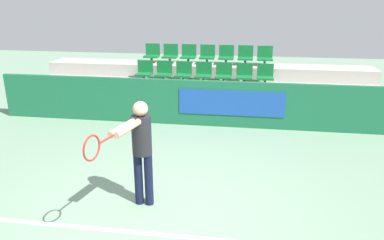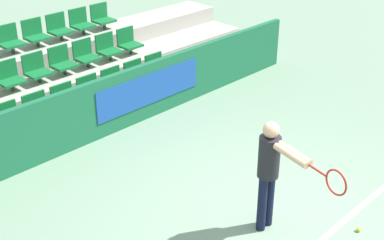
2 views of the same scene
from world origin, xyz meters
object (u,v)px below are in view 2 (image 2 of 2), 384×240
Objects in this scene: stadium_chair_6 at (157,68)px; stadium_chair_18 at (59,28)px; stadium_chair_16 at (10,40)px; stadium_chair_19 at (81,22)px; stadium_chair_11 at (85,54)px; stadium_chair_5 at (136,75)px; stadium_chair_12 at (108,48)px; stadium_chair_8 at (9,77)px; stadium_chair_2 at (65,100)px; stadium_chair_3 at (91,91)px; stadium_chair_1 at (38,110)px; stadium_chair_9 at (36,69)px; stadium_chair_17 at (35,34)px; stadium_chair_0 at (9,120)px; tennis_player at (272,168)px; stadium_chair_10 at (62,61)px; stadium_chair_4 at (114,83)px; stadium_chair_13 at (128,42)px; tennis_ball at (359,229)px; stadium_chair_20 at (102,17)px.

stadium_chair_18 is (-1.14, 1.83, 0.73)m from stadium_chair_6.
stadium_chair_19 is at bearing 0.00° from stadium_chair_16.
stadium_chair_16 is (-1.14, 0.91, 0.36)m from stadium_chair_11.
stadium_chair_12 is (0.00, 0.91, 0.36)m from stadium_chair_5.
stadium_chair_8 is 1.97m from stadium_chair_18.
stadium_chair_2 and stadium_chair_3 have the same top height.
stadium_chair_1 and stadium_chair_2 have the same top height.
stadium_chair_9 is 1.70m from stadium_chair_12.
stadium_chair_17 is (0.00, 1.83, 0.73)m from stadium_chair_3.
stadium_chair_0 is 4.72m from tennis_player.
stadium_chair_19 is at bearing 38.81° from stadium_chair_10.
stadium_chair_9 is at bearing 141.19° from stadium_chair_4.
stadium_chair_13 is (3.41, 0.91, 0.36)m from stadium_chair_0.
stadium_chair_12 is 1.00× the size of stadium_chair_13.
stadium_chair_16 is at bearing 133.00° from stadium_chair_5.
stadium_chair_10 is 1.00× the size of stadium_chair_18.
stadium_chair_16 reaches higher than stadium_chair_3.
stadium_chair_4 and stadium_chair_5 have the same top height.
stadium_chair_6 is at bearing -21.91° from stadium_chair_9.
stadium_chair_17 is (0.57, 0.00, 0.00)m from stadium_chair_16.
stadium_chair_10 reaches higher than stadium_chair_1.
stadium_chair_10 is (0.57, 0.91, 0.36)m from stadium_chair_2.
stadium_chair_10 is at bearing 58.13° from stadium_chair_2.
stadium_chair_6 is at bearing -47.00° from stadium_chair_17.
stadium_chair_11 is (1.14, 0.91, 0.36)m from stadium_chair_2.
stadium_chair_13 is at bearing 28.20° from stadium_chair_3.
stadium_chair_17 is 1.00× the size of stadium_chair_19.
tennis_ball is at bearing -72.51° from stadium_chair_1.
stadium_chair_13 is at bearing -28.20° from stadium_chair_17.
stadium_chair_13 is 1.00× the size of stadium_chair_16.
stadium_chair_4 is at bearing 0.00° from stadium_chair_0.
stadium_chair_2 is at bearing -90.00° from stadium_chair_9.
stadium_chair_6 is (0.57, 0.00, 0.00)m from stadium_chair_5.
stadium_chair_8 is at bearing 58.13° from stadium_chair_0.
stadium_chair_13 is at bearing 21.91° from stadium_chair_2.
stadium_chair_19 is 0.33× the size of tennis_player.
stadium_chair_11 is (1.70, 0.00, 0.00)m from stadium_chair_8.
stadium_chair_1 is 0.33× the size of tennis_player.
stadium_chair_3 is at bearing 180.00° from stadium_chair_4.
stadium_chair_5 is at bearing 180.00° from stadium_chair_6.
stadium_chair_19 is 1.00× the size of stadium_chair_20.
stadium_chair_18 is 8.37× the size of tennis_ball.
stadium_chair_16 reaches higher than stadium_chair_8.
stadium_chair_17 is at bearing 47.00° from stadium_chair_0.
stadium_chair_9 is at bearing 180.00° from stadium_chair_10.
tennis_ball is (0.85, -0.94, -0.98)m from tennis_player.
stadium_chair_16 is at bearing 98.95° from tennis_ball.
stadium_chair_8 is 1.00× the size of stadium_chair_16.
stadium_chair_17 is 7.40m from tennis_ball.
stadium_chair_2 is 3.01m from stadium_chair_20.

